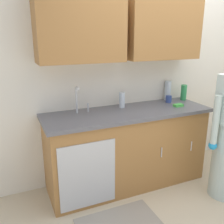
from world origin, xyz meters
The scene contains 10 objects.
ground_plane centered at (0.00, 0.00, 0.00)m, with size 9.00×9.00×0.00m, color beige.
kitchen_wall_with_uppers centered at (-0.14, 0.99, 1.48)m, with size 4.80×0.44×2.70m.
counter_cabinet centered at (-0.55, 0.70, 0.45)m, with size 1.90×0.62×0.90m.
countertop centered at (-0.55, 0.70, 0.92)m, with size 1.96×0.66×0.04m, color #595960.
sink centered at (-1.07, 0.71, 0.93)m, with size 0.50×0.36×0.35m.
bottle_dish_liquid centered at (0.37, 0.86, 1.04)m, with size 0.08×0.08×0.20m, color #2D8C4C.
bottle_cleaner_spray centered at (0.17, 0.94, 1.07)m, with size 0.08×0.08×0.26m, color silver.
bottle_water_short centered at (-0.55, 0.85, 1.03)m, with size 0.07×0.07×0.19m, color silver.
cup_by_sink centered at (0.11, 0.83, 0.98)m, with size 0.08×0.08×0.09m, color #33478C.
sponge centered at (0.10, 0.62, 0.96)m, with size 0.11×0.07×0.03m, color #4CBF4C.
Camera 1 is at (-1.83, -1.78, 1.78)m, focal length 40.42 mm.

